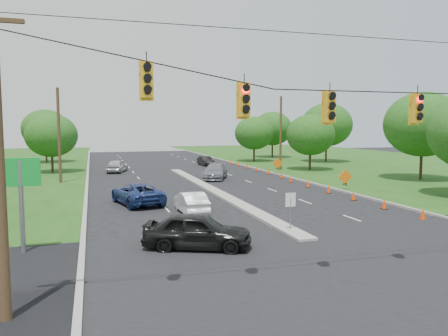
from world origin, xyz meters
name	(u,v)px	position (x,y,z in m)	size (l,w,h in m)	color
ground	(359,269)	(0.00, 0.00, 0.00)	(160.00, 160.00, 0.00)	black
cross_street	(359,269)	(0.00, 0.00, 0.00)	(160.00, 14.00, 0.02)	black
curb_left	(87,182)	(-10.10, 30.00, 0.00)	(0.25, 110.00, 0.16)	gray
curb_right	(279,175)	(10.10, 30.00, 0.00)	(0.25, 110.00, 0.16)	gray
median	(212,191)	(0.00, 21.00, 0.00)	(1.00, 34.00, 0.18)	gray
median_sign	(290,204)	(0.00, 6.00, 1.46)	(0.55, 0.06, 2.05)	gray
signal_span	(379,139)	(-0.05, -1.00, 4.97)	(25.60, 0.32, 9.00)	#422D1C
utility_pole_far_left	(59,136)	(-12.50, 30.00, 4.50)	(0.28, 0.28, 9.00)	#422D1C
utility_pole_far_right	(281,134)	(12.50, 35.00, 4.50)	(0.28, 0.28, 9.00)	#422D1C
cone_1	(423,214)	(8.67, 6.50, 0.35)	(0.32, 0.32, 0.70)	#FF3C00
cone_2	(384,204)	(8.67, 10.00, 0.35)	(0.32, 0.32, 0.70)	#FF3C00
cone_3	(354,196)	(8.67, 13.50, 0.35)	(0.32, 0.32, 0.70)	#FF3C00
cone_4	(329,189)	(8.67, 17.00, 0.35)	(0.32, 0.32, 0.70)	#FF3C00
cone_5	(308,184)	(8.67, 20.50, 0.35)	(0.32, 0.32, 0.70)	#FF3C00
cone_6	(291,179)	(8.67, 24.00, 0.35)	(0.32, 0.32, 0.70)	#FF3C00
cone_7	(281,175)	(9.27, 27.50, 0.35)	(0.32, 0.32, 0.70)	#FF3C00
cone_8	(268,171)	(9.27, 31.00, 0.35)	(0.32, 0.32, 0.70)	#FF3C00
cone_9	(257,169)	(9.27, 34.50, 0.35)	(0.32, 0.32, 0.70)	#FF3C00
cone_10	(247,166)	(9.27, 38.00, 0.35)	(0.32, 0.32, 0.70)	#FF3C00
cone_11	(238,164)	(9.27, 41.50, 0.35)	(0.32, 0.32, 0.70)	#FF3C00
cone_12	(230,162)	(9.27, 45.00, 0.35)	(0.32, 0.32, 0.70)	#FF3C00
work_sign_1	(345,178)	(10.80, 18.00, 1.09)	(1.27, 0.58, 1.37)	black
work_sign_2	(278,164)	(10.80, 32.00, 1.09)	(1.27, 0.58, 1.37)	black
tree_5	(51,135)	(-14.00, 40.00, 4.34)	(5.88, 5.88, 6.86)	black
tree_6	(45,129)	(-16.00, 55.00, 4.96)	(6.72, 6.72, 7.84)	black
tree_8	(423,124)	(22.00, 22.00, 5.58)	(7.56, 7.56, 8.82)	black
tree_9	(310,135)	(16.00, 34.00, 4.34)	(5.88, 5.88, 6.86)	black
tree_10	(327,125)	(24.00, 44.00, 5.58)	(7.56, 7.56, 8.82)	black
tree_11	(272,129)	(20.00, 55.00, 4.96)	(6.72, 6.72, 7.84)	black
tree_12	(254,133)	(14.00, 48.00, 4.34)	(5.88, 5.88, 6.86)	black
black_sedan	(197,231)	(-5.22, 4.47, 0.81)	(1.92, 4.78, 1.63)	black
white_sedan	(191,202)	(-3.73, 12.42, 0.67)	(1.42, 4.08, 1.34)	white
blue_pickup	(137,193)	(-6.64, 16.52, 0.75)	(2.49, 5.40, 1.50)	navy
silver_car_far	(215,172)	(2.42, 28.78, 0.77)	(2.14, 5.27, 1.53)	slate
silver_car_oncoming	(117,166)	(-6.80, 38.46, 0.75)	(1.77, 4.41, 1.50)	#B0B0B0
dark_car_receding	(206,161)	(5.34, 43.91, 0.63)	(1.34, 3.85, 1.27)	black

